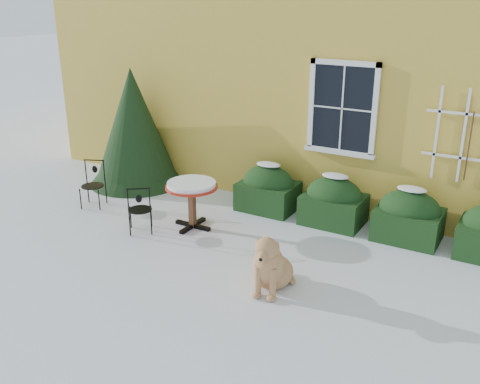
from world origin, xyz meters
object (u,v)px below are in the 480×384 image
Objects in this scene: evergreen_shrub at (135,138)px; dog at (270,266)px; patio_chair_far at (93,184)px; bistro_table at (192,190)px; patio_chair_near at (140,209)px.

dog is (4.53, -2.54, -0.62)m from evergreen_shrub.
patio_chair_far is 4.47m from dog.
evergreen_shrub is 2.72× the size of bistro_table.
bistro_table is 0.93m from patio_chair_near.
evergreen_shrub is 1.57m from patio_chair_far.
bistro_table is (2.40, -1.35, -0.29)m from evergreen_shrub.
bistro_table is 2.46m from dog.
dog is at bearing -29.11° from bistro_table.
bistro_table is at bearing -20.13° from patio_chair_far.
patio_chair_near is (-0.65, -0.61, -0.27)m from bistro_table.
patio_chair_near is at bearing -40.63° from patio_chair_far.
patio_chair_near is at bearing -136.62° from bistro_table.
patio_chair_near is at bearing 158.26° from dog.
patio_chair_far is (0.18, -1.46, -0.54)m from evergreen_shrub.
patio_chair_near is (1.75, -1.96, -0.56)m from evergreen_shrub.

